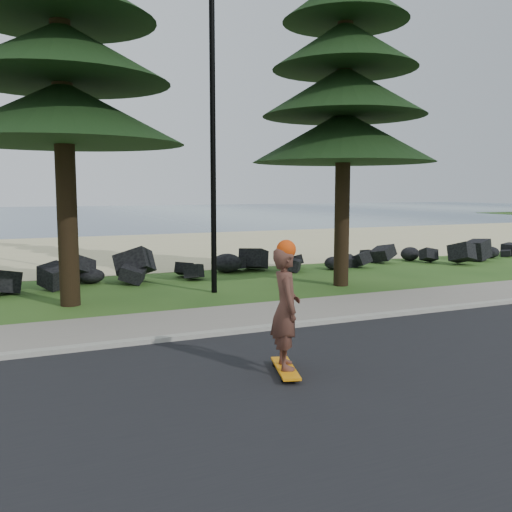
# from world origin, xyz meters

# --- Properties ---
(ground) EXTENTS (160.00, 160.00, 0.00)m
(ground) POSITION_xyz_m (0.00, 0.00, 0.00)
(ground) COLOR #234716
(ground) RESTS_ON ground
(road) EXTENTS (160.00, 7.00, 0.02)m
(road) POSITION_xyz_m (0.00, -4.50, 0.01)
(road) COLOR black
(road) RESTS_ON ground
(kerb) EXTENTS (160.00, 0.20, 0.10)m
(kerb) POSITION_xyz_m (0.00, -0.90, 0.05)
(kerb) COLOR #A7A496
(kerb) RESTS_ON ground
(sidewalk) EXTENTS (160.00, 2.00, 0.08)m
(sidewalk) POSITION_xyz_m (0.00, 0.20, 0.04)
(sidewalk) COLOR gray
(sidewalk) RESTS_ON ground
(beach_sand) EXTENTS (160.00, 15.00, 0.01)m
(beach_sand) POSITION_xyz_m (0.00, 14.50, 0.01)
(beach_sand) COLOR #CBC287
(beach_sand) RESTS_ON ground
(ocean) EXTENTS (160.00, 58.00, 0.01)m
(ocean) POSITION_xyz_m (0.00, 51.00, 0.00)
(ocean) COLOR #3A5570
(ocean) RESTS_ON ground
(seawall_boulders) EXTENTS (60.00, 2.40, 1.10)m
(seawall_boulders) POSITION_xyz_m (0.00, 5.60, 0.00)
(seawall_boulders) COLOR black
(seawall_boulders) RESTS_ON ground
(lamp_post) EXTENTS (0.25, 0.14, 8.14)m
(lamp_post) POSITION_xyz_m (0.00, 3.20, 4.13)
(lamp_post) COLOR black
(lamp_post) RESTS_ON ground
(skateboarder) EXTENTS (0.56, 1.04, 1.89)m
(skateboarder) POSITION_xyz_m (-1.28, -3.29, 0.95)
(skateboarder) COLOR orange
(skateboarder) RESTS_ON ground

